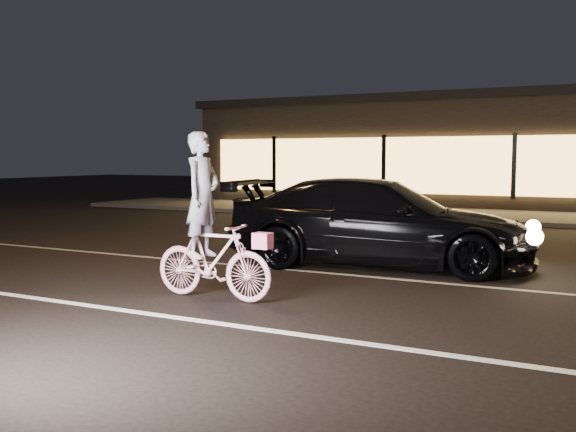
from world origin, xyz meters
The scene contains 7 objects.
ground centered at (0.00, 0.00, 0.00)m, with size 90.00×90.00×0.00m, color black.
lane_stripe_near centered at (0.00, -1.50, 0.00)m, with size 60.00×0.12×0.01m, color silver.
lane_stripe_far centered at (0.00, 2.00, 0.00)m, with size 60.00×0.10×0.01m, color gray.
sidewalk centered at (0.00, 13.00, 0.06)m, with size 30.00×4.00×0.12m, color #383533.
storefront centered at (0.00, 18.97, 2.15)m, with size 25.40×8.42×4.20m.
cyclist centered at (-1.87, -0.45, 0.80)m, with size 1.78×0.61×2.24m.
sedan centered at (-0.70, 3.07, 0.76)m, with size 5.49×2.75×1.53m.
Camera 1 is at (2.89, -7.56, 1.91)m, focal length 40.00 mm.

